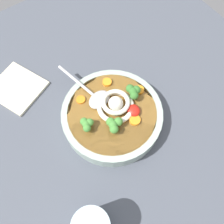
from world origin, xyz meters
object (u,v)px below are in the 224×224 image
object	(u,v)px
soup_bowl	(112,116)
folded_napkin	(17,88)
noodle_pile	(116,105)
soup_spoon	(95,96)

from	to	relation	value
soup_bowl	folded_napkin	xyz separation A→B (cm)	(23.31, 16.38, -2.02)
noodle_pile	folded_napkin	distance (cm)	29.44
soup_bowl	folded_napkin	bearing A→B (deg)	35.10
soup_bowl	noodle_pile	size ratio (longest dim) A/B	2.48
soup_bowl	soup_spoon	bearing A→B (deg)	11.90
soup_spoon	folded_napkin	xyz separation A→B (cm)	(17.58, 15.17, -5.08)
soup_bowl	folded_napkin	size ratio (longest dim) A/B	1.89
soup_spoon	noodle_pile	bearing A→B (deg)	-163.72
soup_bowl	folded_napkin	distance (cm)	28.56
noodle_pile	folded_napkin	xyz separation A→B (cm)	(22.69, 17.91, -5.57)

